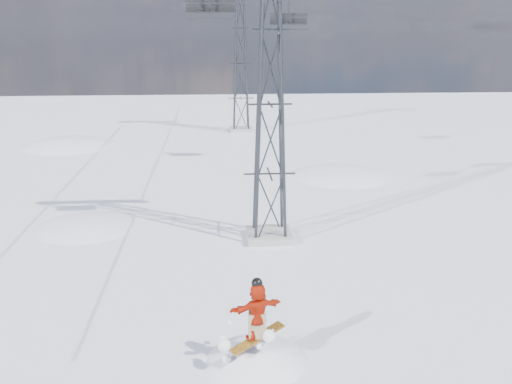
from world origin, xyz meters
TOP-DOWN VIEW (x-y plane):
  - ground at (0.00, 0.00)m, footprint 120.00×120.00m
  - snow_terrain at (-4.77, 21.24)m, footprint 39.00×37.00m
  - lift_tower_near at (0.80, 8.00)m, footprint 5.20×1.80m
  - lift_tower_far at (0.80, 33.00)m, footprint 5.20×1.80m
  - lift_chair_near at (-1.40, 8.20)m, footprint 1.83×0.53m
  - lift_chair_mid at (3.00, 19.99)m, footprint 2.15×0.62m

SIDE VIEW (x-z plane):
  - snow_terrain at x=-4.77m, z-range -20.59..1.41m
  - ground at x=0.00m, z-range 0.00..0.00m
  - lift_tower_near at x=0.80m, z-range -0.24..11.18m
  - lift_tower_far at x=0.80m, z-range -0.24..11.18m
  - lift_chair_mid at x=3.00m, z-range 7.38..10.05m
  - lift_chair_near at x=-1.40m, z-range 7.90..10.17m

